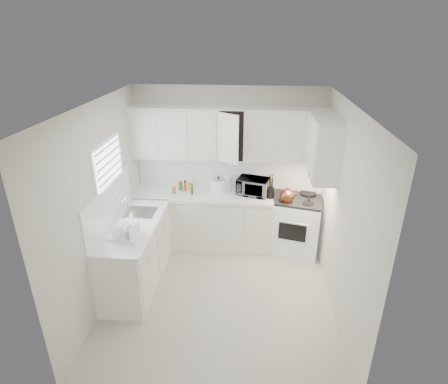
# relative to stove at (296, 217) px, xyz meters

# --- Properties ---
(floor) EXTENTS (3.20, 3.20, 0.00)m
(floor) POSITION_rel_stove_xyz_m (-1.11, -1.26, -0.60)
(floor) COLOR beige
(floor) RESTS_ON ground
(ceiling) EXTENTS (3.20, 3.20, 0.00)m
(ceiling) POSITION_rel_stove_xyz_m (-1.11, -1.26, 2.00)
(ceiling) COLOR white
(ceiling) RESTS_ON ground
(wall_back) EXTENTS (3.00, 0.00, 3.00)m
(wall_back) POSITION_rel_stove_xyz_m (-1.11, 0.34, 0.70)
(wall_back) COLOR beige
(wall_back) RESTS_ON ground
(wall_front) EXTENTS (3.00, 0.00, 3.00)m
(wall_front) POSITION_rel_stove_xyz_m (-1.11, -2.86, 0.70)
(wall_front) COLOR beige
(wall_front) RESTS_ON ground
(wall_left) EXTENTS (0.00, 3.20, 3.20)m
(wall_left) POSITION_rel_stove_xyz_m (-2.61, -1.26, 0.70)
(wall_left) COLOR beige
(wall_left) RESTS_ON ground
(wall_right) EXTENTS (0.00, 3.20, 3.20)m
(wall_right) POSITION_rel_stove_xyz_m (0.39, -1.26, 0.70)
(wall_right) COLOR beige
(wall_right) RESTS_ON ground
(window_blinds) EXTENTS (0.06, 0.96, 1.06)m
(window_blinds) POSITION_rel_stove_xyz_m (-2.59, -0.91, 0.95)
(window_blinds) COLOR white
(window_blinds) RESTS_ON wall_left
(lower_cabinets_back) EXTENTS (2.22, 0.60, 0.90)m
(lower_cabinets_back) POSITION_rel_stove_xyz_m (-1.50, 0.04, -0.15)
(lower_cabinets_back) COLOR beige
(lower_cabinets_back) RESTS_ON floor
(lower_cabinets_left) EXTENTS (0.60, 1.60, 0.90)m
(lower_cabinets_left) POSITION_rel_stove_xyz_m (-2.31, -1.06, -0.15)
(lower_cabinets_left) COLOR beige
(lower_cabinets_left) RESTS_ON floor
(countertop_back) EXTENTS (2.24, 0.64, 0.05)m
(countertop_back) POSITION_rel_stove_xyz_m (-1.50, 0.03, 0.32)
(countertop_back) COLOR silver
(countertop_back) RESTS_ON lower_cabinets_back
(countertop_left) EXTENTS (0.64, 1.62, 0.05)m
(countertop_left) POSITION_rel_stove_xyz_m (-2.30, -1.06, 0.32)
(countertop_left) COLOR silver
(countertop_left) RESTS_ON lower_cabinets_left
(backsplash_back) EXTENTS (2.98, 0.02, 0.55)m
(backsplash_back) POSITION_rel_stove_xyz_m (-1.11, 0.33, 0.62)
(backsplash_back) COLOR silver
(backsplash_back) RESTS_ON wall_back
(backsplash_left) EXTENTS (0.02, 1.60, 0.55)m
(backsplash_left) POSITION_rel_stove_xyz_m (-2.60, -1.06, 0.62)
(backsplash_left) COLOR silver
(backsplash_left) RESTS_ON wall_left
(upper_cabinets_back) EXTENTS (3.00, 0.33, 0.80)m
(upper_cabinets_back) POSITION_rel_stove_xyz_m (-1.11, 0.18, 0.90)
(upper_cabinets_back) COLOR beige
(upper_cabinets_back) RESTS_ON wall_back
(upper_cabinets_right) EXTENTS (0.33, 0.90, 0.80)m
(upper_cabinets_right) POSITION_rel_stove_xyz_m (0.23, -0.44, 0.90)
(upper_cabinets_right) COLOR beige
(upper_cabinets_right) RESTS_ON wall_right
(sink) EXTENTS (0.42, 0.38, 0.30)m
(sink) POSITION_rel_stove_xyz_m (-2.30, -0.71, 0.47)
(sink) COLOR gray
(sink) RESTS_ON countertop_left
(stove) EXTENTS (0.91, 0.81, 1.20)m
(stove) POSITION_rel_stove_xyz_m (0.00, 0.00, 0.00)
(stove) COLOR white
(stove) RESTS_ON floor
(tea_kettle) EXTENTS (0.32, 0.29, 0.25)m
(tea_kettle) POSITION_rel_stove_xyz_m (-0.18, -0.16, 0.46)
(tea_kettle) COLOR brown
(tea_kettle) RESTS_ON stove
(frying_pan) EXTENTS (0.28, 0.44, 0.04)m
(frying_pan) POSITION_rel_stove_xyz_m (0.18, 0.16, 0.36)
(frying_pan) COLOR black
(frying_pan) RESTS_ON stove
(microwave) EXTENTS (0.54, 0.39, 0.33)m
(microwave) POSITION_rel_stove_xyz_m (-0.70, 0.07, 0.51)
(microwave) COLOR gray
(microwave) RESTS_ON countertop_back
(rice_cooker) EXTENTS (0.26, 0.26, 0.25)m
(rice_cooker) POSITION_rel_stove_xyz_m (-1.26, 0.14, 0.47)
(rice_cooker) COLOR white
(rice_cooker) RESTS_ON countertop_back
(paper_towel) EXTENTS (0.12, 0.12, 0.27)m
(paper_towel) POSITION_rel_stove_xyz_m (-1.11, 0.18, 0.48)
(paper_towel) COLOR white
(paper_towel) RESTS_ON countertop_back
(utensil_crock) EXTENTS (0.17, 0.17, 0.40)m
(utensil_crock) POSITION_rel_stove_xyz_m (-0.43, -0.03, 0.55)
(utensil_crock) COLOR black
(utensil_crock) RESTS_ON countertop_back
(dish_rack) EXTENTS (0.43, 0.35, 0.22)m
(dish_rack) POSITION_rel_stove_xyz_m (-2.28, -1.40, 0.46)
(dish_rack) COLOR white
(dish_rack) RESTS_ON countertop_left
(spice_left_0) EXTENTS (0.06, 0.06, 0.13)m
(spice_left_0) POSITION_rel_stove_xyz_m (-1.96, 0.16, 0.41)
(spice_left_0) COLOR brown
(spice_left_0) RESTS_ON countertop_back
(spice_left_1) EXTENTS (0.06, 0.06, 0.13)m
(spice_left_1) POSITION_rel_stove_xyz_m (-1.88, 0.07, 0.41)
(spice_left_1) COLOR #397627
(spice_left_1) RESTS_ON countertop_back
(spice_left_2) EXTENTS (0.06, 0.06, 0.13)m
(spice_left_2) POSITION_rel_stove_xyz_m (-1.81, 0.16, 0.41)
(spice_left_2) COLOR #BB4318
(spice_left_2) RESTS_ON countertop_back
(spice_left_3) EXTENTS (0.06, 0.06, 0.13)m
(spice_left_3) POSITION_rel_stove_xyz_m (-1.73, 0.07, 0.41)
(spice_left_3) COLOR gold
(spice_left_3) RESTS_ON countertop_back
(spice_left_4) EXTENTS (0.06, 0.06, 0.13)m
(spice_left_4) POSITION_rel_stove_xyz_m (-1.66, 0.16, 0.41)
(spice_left_4) COLOR brown
(spice_left_4) RESTS_ON countertop_back
(sauce_right_0) EXTENTS (0.06, 0.06, 0.19)m
(sauce_right_0) POSITION_rel_stove_xyz_m (-0.53, 0.20, 0.44)
(sauce_right_0) COLOR #BB4318
(sauce_right_0) RESTS_ON countertop_back
(sauce_right_1) EXTENTS (0.06, 0.06, 0.19)m
(sauce_right_1) POSITION_rel_stove_xyz_m (-0.47, 0.14, 0.44)
(sauce_right_1) COLOR gold
(sauce_right_1) RESTS_ON countertop_back
(sauce_right_2) EXTENTS (0.06, 0.06, 0.19)m
(sauce_right_2) POSITION_rel_stove_xyz_m (-0.42, 0.20, 0.44)
(sauce_right_2) COLOR brown
(sauce_right_2) RESTS_ON countertop_back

